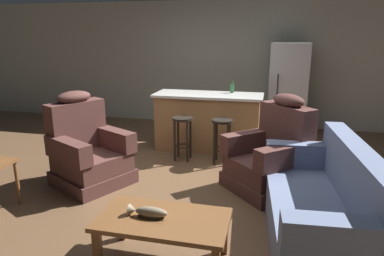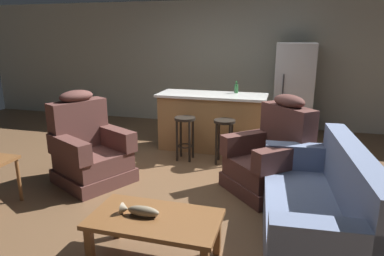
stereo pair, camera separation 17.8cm
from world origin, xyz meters
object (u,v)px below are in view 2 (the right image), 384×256
couch (319,211)px  recliner_near_island (272,158)px  kitchen_island (212,122)px  bottle_tall_green (236,88)px  fish_figurine (140,211)px  bar_stool_right (224,133)px  refrigerator (293,91)px  recliner_near_lamp (89,150)px  coffee_table (155,223)px  bar_stool_left (185,130)px

couch → recliner_near_island: (-0.48, 1.08, 0.08)m
kitchen_island → recliner_near_island: bearing=-52.5°
recliner_near_island → bottle_tall_green: (-0.70, 1.60, 0.61)m
fish_figurine → couch: size_ratio=0.17×
bar_stool_right → refrigerator: size_ratio=0.39×
fish_figurine → recliner_near_lamp: recliner_near_lamp is taller
coffee_table → kitchen_island: 3.12m
fish_figurine → coffee_table: bearing=5.3°
couch → bar_stool_left: (-1.83, 1.84, 0.13)m
recliner_near_island → bottle_tall_green: size_ratio=5.82×
fish_figurine → kitchen_island: 3.12m
fish_figurine → bar_stool_left: 2.51m
fish_figurine → bar_stool_left: bearing=98.0°
bar_stool_right → refrigerator: bearing=61.8°
recliner_near_lamp → recliner_near_island: size_ratio=1.00×
bar_stool_left → refrigerator: bearing=48.9°
fish_figurine → bottle_tall_green: size_ratio=1.65×
couch → recliner_near_island: bearing=-70.2°
coffee_table → bottle_tall_green: bearing=87.0°
couch → refrigerator: refrigerator is taller
coffee_table → bar_stool_left: size_ratio=1.62×
couch → bottle_tall_green: 3.01m
couch → kitchen_island: bearing=-62.3°
coffee_table → couch: bearing=25.2°
recliner_near_lamp → bar_stool_left: size_ratio=1.76×
recliner_near_lamp → bar_stool_left: (0.99, 1.11, 0.05)m
recliner_near_island → bar_stool_right: recliner_near_island is taller
recliner_near_island → coffee_table: bearing=20.5°
kitchen_island → bar_stool_left: kitchen_island is taller
bar_stool_left → recliner_near_lamp: bearing=-131.9°
refrigerator → kitchen_island: bearing=-137.6°
recliner_near_lamp → bar_stool_right: (1.61, 1.11, 0.05)m
bottle_tall_green → kitchen_island: bearing=-150.0°
recliner_near_lamp → bottle_tall_green: 2.62m
couch → bar_stool_left: size_ratio=2.88×
recliner_near_lamp → kitchen_island: bearing=81.3°
bar_stool_right → kitchen_island: bearing=117.9°
coffee_table → bar_stool_right: bearing=86.8°
couch → kitchen_island: 2.92m
recliner_near_island → bar_stool_right: (-0.73, 0.76, 0.05)m
recliner_near_island → refrigerator: size_ratio=0.68×
bar_stool_right → recliner_near_island: bearing=-46.0°
fish_figurine → bar_stool_right: 2.50m
coffee_table → fish_figurine: 0.16m
bar_stool_left → bottle_tall_green: size_ratio=3.30×
refrigerator → bottle_tall_green: 1.37m
couch → recliner_near_lamp: 2.92m
fish_figurine → bottle_tall_green: bottle_tall_green is taller
fish_figurine → couch: 1.63m
coffee_table → recliner_near_lamp: size_ratio=0.92×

